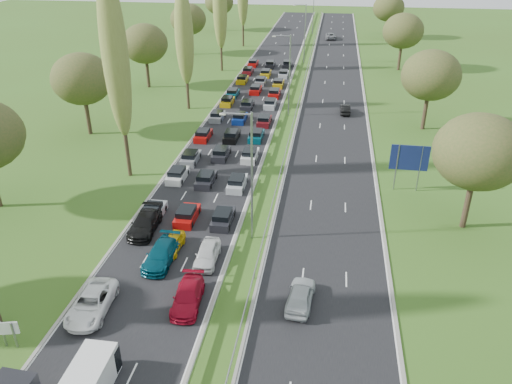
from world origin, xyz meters
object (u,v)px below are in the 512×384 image
at_px(direction_sign, 409,160).
at_px(near_car_3, 145,223).
at_px(near_car_2, 91,303).
at_px(info_sign, 8,331).
at_px(white_van_rear, 88,383).

bearing_deg(direction_sign, near_car_3, -153.85).
xyz_separation_m(near_car_2, near_car_3, (-0.05, 11.43, 0.03)).
bearing_deg(info_sign, near_car_3, 76.20).
bearing_deg(direction_sign, info_sign, -135.98).
bearing_deg(info_sign, direction_sign, 44.02).
xyz_separation_m(info_sign, direction_sign, (28.80, 27.83, 2.20)).
xyz_separation_m(near_car_3, white_van_rear, (3.23, -18.63, 0.30)).
relative_size(near_car_3, direction_sign, 1.06).
bearing_deg(near_car_3, info_sign, -106.65).
bearing_deg(white_van_rear, near_car_3, 99.17).
height_order(near_car_3, white_van_rear, white_van_rear).
xyz_separation_m(near_car_3, info_sign, (-3.82, -15.57, 0.55)).
distance_m(near_car_2, near_car_3, 11.43).
bearing_deg(white_van_rear, direction_sign, 54.20).
height_order(near_car_2, direction_sign, direction_sign).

